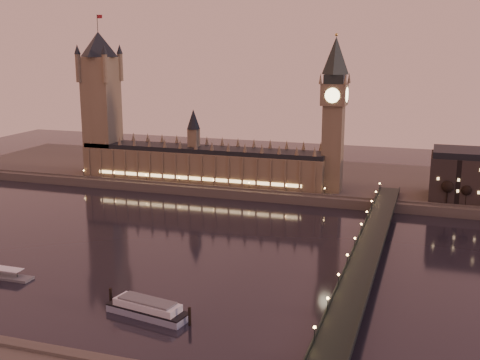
# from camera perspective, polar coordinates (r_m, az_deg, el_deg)

# --- Properties ---
(ground) EXTENTS (700.00, 700.00, 0.00)m
(ground) POSITION_cam_1_polar(r_m,az_deg,el_deg) (315.69, -5.01, -6.36)
(ground) COLOR black
(ground) RESTS_ON ground
(far_embankment) EXTENTS (560.00, 130.00, 6.00)m
(far_embankment) POSITION_cam_1_polar(r_m,az_deg,el_deg) (458.56, 6.61, 0.07)
(far_embankment) COLOR #423D35
(far_embankment) RESTS_ON ground
(palace_of_westminster) EXTENTS (180.00, 26.62, 52.00)m
(palace_of_westminster) POSITION_cam_1_polar(r_m,az_deg,el_deg) (433.17, -3.66, 1.91)
(palace_of_westminster) COLOR brown
(palace_of_westminster) RESTS_ON ground
(victoria_tower) EXTENTS (31.68, 31.68, 118.00)m
(victoria_tower) POSITION_cam_1_polar(r_m,az_deg,el_deg) (462.82, -13.04, 7.82)
(victoria_tower) COLOR brown
(victoria_tower) RESTS_ON ground
(big_ben) EXTENTS (17.68, 17.68, 104.00)m
(big_ben) POSITION_cam_1_polar(r_m,az_deg,el_deg) (401.75, 8.91, 7.02)
(big_ben) COLOR brown
(big_ben) RESTS_ON ground
(westminster_bridge) EXTENTS (13.20, 260.00, 15.30)m
(westminster_bridge) POSITION_cam_1_polar(r_m,az_deg,el_deg) (291.76, 11.88, -7.08)
(westminster_bridge) COLOR black
(westminster_bridge) RESTS_ON ground
(bare_tree_0) EXTENTS (6.89, 6.89, 14.01)m
(bare_tree_0) POSITION_cam_1_polar(r_m,az_deg,el_deg) (392.30, 18.93, -0.70)
(bare_tree_0) COLOR black
(bare_tree_0) RESTS_ON ground
(bare_tree_1) EXTENTS (6.89, 6.89, 14.01)m
(bare_tree_1) POSITION_cam_1_polar(r_m,az_deg,el_deg) (392.79, 20.85, -0.83)
(bare_tree_1) COLOR black
(bare_tree_1) RESTS_ON ground
(moored_barge) EXTENTS (38.57, 15.37, 7.18)m
(moored_barge) POSITION_cam_1_polar(r_m,az_deg,el_deg) (241.06, -8.76, -11.96)
(moored_barge) COLOR #828EA6
(moored_barge) RESTS_ON ground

